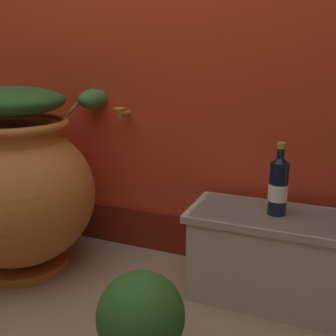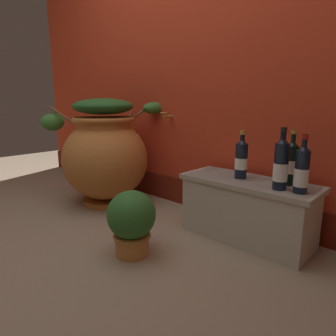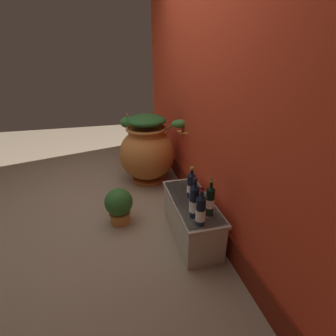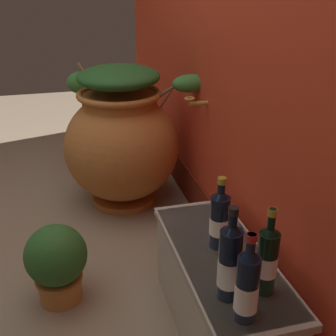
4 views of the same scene
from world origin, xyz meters
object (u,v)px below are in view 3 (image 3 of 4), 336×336
object	(u,v)px
wine_bottle_right	(210,200)
potted_shrub	(119,205)
wine_bottle_left	(194,201)
wine_bottle_back	(191,185)
wine_bottle_middle	(201,210)
terracotta_urn	(147,149)

from	to	relation	value
wine_bottle_right	potted_shrub	xyz separation A→B (m)	(-0.59, -0.68, -0.31)
wine_bottle_left	wine_bottle_back	xyz separation A→B (m)	(-0.28, 0.07, -0.01)
wine_bottle_left	wine_bottle_back	size ratio (longest dim) A/B	1.14
wine_bottle_middle	wine_bottle_right	size ratio (longest dim) A/B	0.97
wine_bottle_left	terracotta_urn	bearing A→B (deg)	-175.26
wine_bottle_left	wine_bottle_middle	world-z (taller)	wine_bottle_left
wine_bottle_left	wine_bottle_back	world-z (taller)	wine_bottle_left
wine_bottle_left	wine_bottle_middle	distance (m)	0.11
terracotta_urn	potted_shrub	bearing A→B (deg)	-27.22
terracotta_urn	potted_shrub	xyz separation A→B (m)	(0.85, -0.44, -0.23)
terracotta_urn	wine_bottle_back	size ratio (longest dim) A/B	3.19
wine_bottle_back	potted_shrub	size ratio (longest dim) A/B	0.79
wine_bottle_left	wine_bottle_back	distance (m)	0.29
terracotta_urn	wine_bottle_right	bearing A→B (deg)	9.73
wine_bottle_right	wine_bottle_back	size ratio (longest dim) A/B	1.07
wine_bottle_left	potted_shrub	xyz separation A→B (m)	(-0.58, -0.56, -0.32)
wine_bottle_left	wine_bottle_right	xyz separation A→B (m)	(0.01, 0.13, -0.01)
terracotta_urn	wine_bottle_middle	xyz separation A→B (m)	(1.54, 0.13, 0.07)
wine_bottle_right	wine_bottle_back	xyz separation A→B (m)	(-0.28, -0.06, -0.01)
wine_bottle_middle	wine_bottle_back	xyz separation A→B (m)	(-0.38, 0.06, 0.00)
wine_bottle_back	wine_bottle_right	bearing A→B (deg)	11.10
wine_bottle_back	potted_shrub	world-z (taller)	wine_bottle_back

